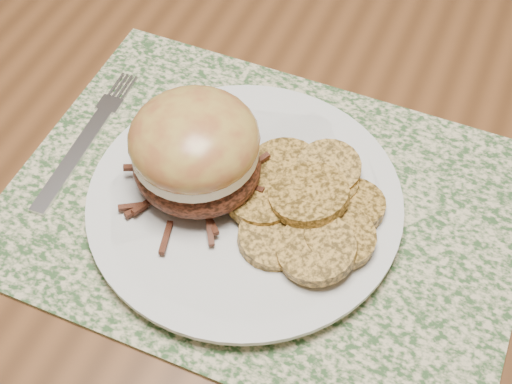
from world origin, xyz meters
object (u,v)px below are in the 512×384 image
dinner_plate (245,202)px  pork_sandwich (195,150)px  dining_table (117,159)px  fork (87,138)px

dinner_plate → pork_sandwich: size_ratio=1.79×
dining_table → dinner_plate: size_ratio=5.77×
pork_sandwich → fork: pork_sandwich is taller
dining_table → pork_sandwich: bearing=-24.1°
fork → pork_sandwich: bearing=-9.6°
pork_sandwich → fork: size_ratio=0.78×
pork_sandwich → fork: 0.14m
pork_sandwich → dining_table: bearing=177.0°
dining_table → pork_sandwich: pork_sandwich is taller
dining_table → pork_sandwich: size_ratio=10.31×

